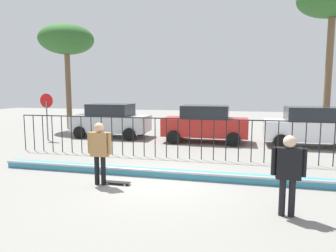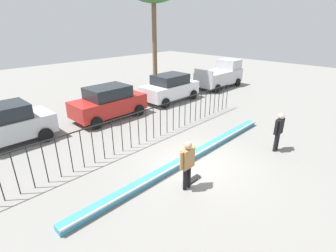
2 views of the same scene
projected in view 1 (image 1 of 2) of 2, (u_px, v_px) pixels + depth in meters
ground_plane at (158, 180)px, 9.01m from camera, size 60.00×60.00×0.00m
bowl_coping_ledge at (161, 173)px, 9.38m from camera, size 11.00×0.41×0.27m
perimeter_fence at (178, 133)px, 11.79m from camera, size 14.04×0.04×1.60m
skateboarder at (99, 148)px, 8.49m from camera, size 0.72×0.27×1.79m
skateboard at (117, 182)px, 8.62m from camera, size 0.80×0.20×0.07m
camera_operator at (288, 168)px, 6.36m from camera, size 0.71×0.27×1.76m
parked_car_silver at (111, 120)px, 17.15m from camera, size 4.30×2.12×1.90m
parked_car_red at (205, 123)px, 15.51m from camera, size 4.30×2.12×1.90m
parked_car_white at (312, 126)px, 14.21m from camera, size 4.30×2.12×1.90m
stop_sign at (47, 110)px, 16.01m from camera, size 0.76×0.07×2.50m
palm_tree_tall at (333, 0)px, 15.99m from camera, size 3.70×3.70×8.60m
palm_tree_short at (66, 41)px, 20.27m from camera, size 3.65×3.65×7.09m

